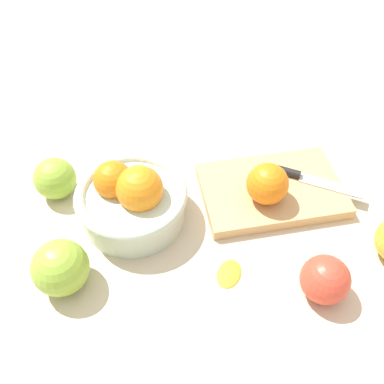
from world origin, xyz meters
TOP-DOWN VIEW (x-y plane):
  - ground_plane at (0.00, 0.00)m, footprint 2.40×2.40m
  - bowl at (-0.13, 0.08)m, footprint 0.18×0.18m
  - cutting_board at (0.10, 0.06)m, footprint 0.26×0.18m
  - orange_on_board at (0.08, 0.04)m, footprint 0.07×0.07m
  - knife at (0.17, 0.05)m, footprint 0.13×0.11m
  - apple_back_left at (-0.25, 0.17)m, footprint 0.07×0.07m
  - apple_mid_left at (-0.26, -0.01)m, footprint 0.08×0.08m
  - apple_front_right at (0.09, -0.14)m, footprint 0.07×0.07m
  - citrus_peel at (-0.02, -0.07)m, footprint 0.06×0.06m

SIDE VIEW (x-z plane):
  - ground_plane at x=0.00m, z-range 0.00..0.00m
  - citrus_peel at x=-0.02m, z-range 0.00..0.01m
  - cutting_board at x=0.10m, z-range 0.00..0.02m
  - knife at x=0.17m, z-range 0.02..0.03m
  - apple_front_right at x=0.09m, z-range 0.00..0.07m
  - apple_back_left at x=-0.25m, z-range 0.00..0.07m
  - apple_mid_left at x=-0.26m, z-range 0.00..0.08m
  - bowl at x=-0.13m, z-range -0.01..0.10m
  - orange_on_board at x=0.08m, z-range 0.02..0.09m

